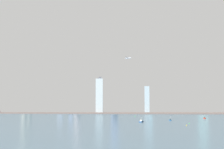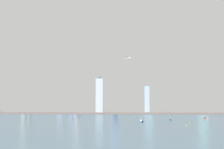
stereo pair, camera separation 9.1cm
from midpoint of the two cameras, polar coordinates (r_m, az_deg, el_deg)
The scene contains 19 objects.
ground_plane at distance 575.52m, azimuth 0.45°, elevation -9.66°, with size 6000.00×6000.00×0.00m, color #435E6F.
waterfront_pier at distance 995.41m, azimuth 1.46°, elevation -6.99°, with size 966.57×43.02×3.95m, color #685953.
observation_tower at distance 1097.49m, azimuth -15.49°, elevation 1.08°, with size 35.22×35.22×318.83m.
skyscraper_0 at distance 1066.25m, azimuth 16.08°, elevation -2.68°, with size 27.27×24.90×154.63m.
skyscraper_1 at distance 1003.37m, azimuth -2.30°, elevation -3.85°, with size 22.53×13.48×116.54m.
skyscraper_2 at distance 1093.98m, azimuth 6.82°, elevation -3.47°, with size 17.57×12.47×125.66m.
skyscraper_3 at distance 1090.94m, azimuth -6.28°, elevation -2.21°, with size 18.19×25.68×180.08m.
skyscraper_4 at distance 1164.28m, azimuth -14.92°, elevation -4.08°, with size 20.05×18.46×100.46m.
skyscraper_5 at distance 1050.24m, azimuth -7.46°, elevation -5.10°, with size 13.09×13.37×70.85m.
skyscraper_6 at distance 1012.80m, azimuth 6.35°, elevation -4.57°, with size 15.50×14.28×86.43m.
skyscraper_8 at distance 1084.33m, azimuth -9.34°, elevation -5.17°, with size 16.50×16.23×64.65m.
skyscraper_9 at distance 1076.92m, azimuth 0.50°, elevation -1.98°, with size 23.29×27.63×187.53m.
boat_0 at distance 748.27m, azimuth 10.53°, elevation -8.08°, with size 5.64×8.13×9.89m.
boat_1 at distance 694.65m, azimuth 5.33°, elevation -8.46°, with size 10.65×18.74×11.66m.
boat_2 at distance 823.35m, azimuth 16.45°, elevation -7.57°, with size 5.19×6.52×4.41m.
channel_buoy_0 at distance 631.15m, azimuth 13.36°, elevation -8.92°, with size 1.69×1.69×2.32m, color yellow.
channel_buoy_1 at distance 869.21m, azimuth 4.19°, elevation -7.51°, with size 1.86×1.86×2.91m, color green.
channel_buoy_2 at distance 676.92m, azimuth 13.84°, elevation -8.57°, with size 1.83×1.83×1.88m, color green.
airplane at distance 973.96m, azimuth 2.98°, elevation 3.00°, with size 19.32×21.36×7.78m.
Camera 2 is at (23.57, -571.83, 60.68)m, focal length 50.40 mm.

